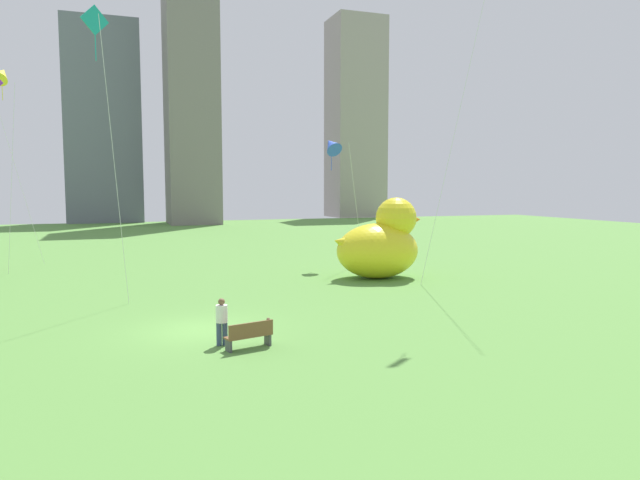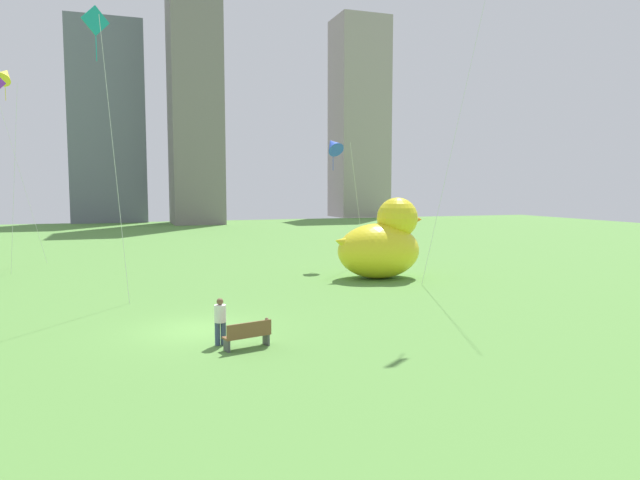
{
  "view_description": "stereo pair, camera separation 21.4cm",
  "coord_description": "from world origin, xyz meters",
  "px_view_note": "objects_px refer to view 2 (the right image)",
  "views": [
    {
      "loc": [
        -2.84,
        -21.25,
        5.28
      ],
      "look_at": [
        5.81,
        2.9,
        2.92
      ],
      "focal_mm": 32.29,
      "sensor_mm": 36.0,
      "label": 1
    },
    {
      "loc": [
        -2.64,
        -21.32,
        5.28
      ],
      "look_at": [
        5.81,
        2.9,
        2.92
      ],
      "focal_mm": 32.29,
      "sensor_mm": 36.0,
      "label": 2
    }
  ],
  "objects_px": {
    "person_adult": "(220,319)",
    "kite_teal": "(97,35)",
    "park_bench": "(248,334)",
    "kite_blue": "(333,145)",
    "person_child": "(267,329)",
    "kite_yellow": "(5,75)",
    "giant_inflatable_duck": "(382,244)"
  },
  "relations": [
    {
      "from": "kite_teal",
      "to": "person_adult",
      "type": "bearing_deg",
      "value": -65.14
    },
    {
      "from": "person_child",
      "to": "kite_teal",
      "type": "distance_m",
      "value": 15.02
    },
    {
      "from": "person_adult",
      "to": "giant_inflatable_duck",
      "type": "relative_size",
      "value": 0.28
    },
    {
      "from": "park_bench",
      "to": "giant_inflatable_duck",
      "type": "height_order",
      "value": "giant_inflatable_duck"
    },
    {
      "from": "person_adult",
      "to": "kite_teal",
      "type": "distance_m",
      "value": 14.1
    },
    {
      "from": "person_adult",
      "to": "person_child",
      "type": "height_order",
      "value": "person_adult"
    },
    {
      "from": "person_child",
      "to": "kite_teal",
      "type": "height_order",
      "value": "kite_teal"
    },
    {
      "from": "person_child",
      "to": "kite_yellow",
      "type": "height_order",
      "value": "kite_yellow"
    },
    {
      "from": "person_child",
      "to": "giant_inflatable_duck",
      "type": "distance_m",
      "value": 15.13
    },
    {
      "from": "park_bench",
      "to": "kite_blue",
      "type": "height_order",
      "value": "kite_blue"
    },
    {
      "from": "person_adult",
      "to": "kite_blue",
      "type": "distance_m",
      "value": 21.96
    },
    {
      "from": "kite_yellow",
      "to": "kite_blue",
      "type": "bearing_deg",
      "value": -19.52
    },
    {
      "from": "park_bench",
      "to": "kite_yellow",
      "type": "distance_m",
      "value": 30.62
    },
    {
      "from": "park_bench",
      "to": "kite_teal",
      "type": "height_order",
      "value": "kite_teal"
    },
    {
      "from": "giant_inflatable_duck",
      "to": "kite_blue",
      "type": "height_order",
      "value": "kite_blue"
    },
    {
      "from": "person_child",
      "to": "person_adult",
      "type": "bearing_deg",
      "value": 170.2
    },
    {
      "from": "park_bench",
      "to": "kite_yellow",
      "type": "xyz_separation_m",
      "value": [
        -10.85,
        25.87,
        12.27
      ]
    },
    {
      "from": "person_child",
      "to": "kite_yellow",
      "type": "distance_m",
      "value": 30.5
    },
    {
      "from": "kite_teal",
      "to": "person_child",
      "type": "bearing_deg",
      "value": -57.74
    },
    {
      "from": "park_bench",
      "to": "person_child",
      "type": "xyz_separation_m",
      "value": [
        0.75,
        0.47,
        0.01
      ]
    },
    {
      "from": "park_bench",
      "to": "kite_blue",
      "type": "relative_size",
      "value": 0.19
    },
    {
      "from": "park_bench",
      "to": "kite_teal",
      "type": "relative_size",
      "value": 0.13
    },
    {
      "from": "person_child",
      "to": "kite_yellow",
      "type": "relative_size",
      "value": 0.06
    },
    {
      "from": "park_bench",
      "to": "person_child",
      "type": "relative_size",
      "value": 1.89
    },
    {
      "from": "person_adult",
      "to": "kite_blue",
      "type": "bearing_deg",
      "value": 59.02
    },
    {
      "from": "park_bench",
      "to": "kite_blue",
      "type": "bearing_deg",
      "value": 61.86
    },
    {
      "from": "giant_inflatable_duck",
      "to": "kite_blue",
      "type": "xyz_separation_m",
      "value": [
        -0.58,
        6.56,
        6.1
      ]
    },
    {
      "from": "park_bench",
      "to": "person_adult",
      "type": "bearing_deg",
      "value": 136.77
    },
    {
      "from": "person_adult",
      "to": "kite_teal",
      "type": "bearing_deg",
      "value": 114.86
    },
    {
      "from": "giant_inflatable_duck",
      "to": "person_adult",
      "type": "bearing_deg",
      "value": -135.08
    },
    {
      "from": "giant_inflatable_duck",
      "to": "kite_yellow",
      "type": "relative_size",
      "value": 0.42
    },
    {
      "from": "park_bench",
      "to": "kite_teal",
      "type": "xyz_separation_m",
      "value": [
        -4.53,
        8.83,
        11.32
      ]
    }
  ]
}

